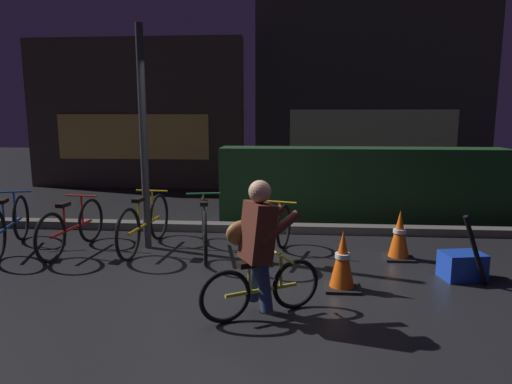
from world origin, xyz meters
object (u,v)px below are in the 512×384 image
(blue_crate, at_px, (462,266))
(parked_bike_center_right, at_px, (204,227))
(traffic_cone_near, at_px, (343,261))
(traffic_cone_far, at_px, (399,235))
(parked_bike_center_left, at_px, (145,224))
(parked_bike_right_mid, at_px, (273,234))
(street_post, at_px, (144,140))
(closed_umbrella, at_px, (475,251))
(parked_bike_left_mid, at_px, (72,227))
(parked_bike_leftmost, at_px, (9,225))
(cyclist, at_px, (258,248))

(blue_crate, bearing_deg, parked_bike_center_right, 166.59)
(parked_bike_center_right, relative_size, traffic_cone_near, 2.59)
(traffic_cone_near, distance_m, traffic_cone_far, 1.36)
(parked_bike_center_left, distance_m, traffic_cone_near, 2.80)
(parked_bike_right_mid, xyz_separation_m, traffic_cone_far, (1.59, 0.10, -0.01))
(street_post, distance_m, closed_umbrella, 4.20)
(parked_bike_right_mid, distance_m, traffic_cone_far, 1.59)
(parked_bike_left_mid, height_order, parked_bike_right_mid, parked_bike_left_mid)
(street_post, height_order, closed_umbrella, street_post)
(closed_umbrella, bearing_deg, traffic_cone_far, -84.37)
(parked_bike_center_right, distance_m, traffic_cone_near, 2.02)
(traffic_cone_near, bearing_deg, parked_bike_leftmost, 166.33)
(traffic_cone_far, bearing_deg, parked_bike_left_mid, -179.66)
(parked_bike_left_mid, distance_m, traffic_cone_near, 3.60)
(parked_bike_leftmost, height_order, parked_bike_left_mid, parked_bike_leftmost)
(street_post, relative_size, parked_bike_leftmost, 1.84)
(blue_crate, distance_m, closed_umbrella, 0.35)
(parked_bike_left_mid, distance_m, parked_bike_center_right, 1.77)
(parked_bike_leftmost, xyz_separation_m, parked_bike_center_right, (2.64, 0.07, 0.00))
(parked_bike_center_left, xyz_separation_m, cyclist, (1.68, -1.93, 0.28))
(traffic_cone_near, height_order, blue_crate, traffic_cone_near)
(cyclist, bearing_deg, traffic_cone_near, 10.57)
(parked_bike_leftmost, relative_size, traffic_cone_far, 2.55)
(closed_umbrella, bearing_deg, parked_bike_leftmost, -34.48)
(parked_bike_center_left, height_order, parked_bike_right_mid, parked_bike_center_left)
(street_post, relative_size, traffic_cone_far, 4.70)
(parked_bike_right_mid, xyz_separation_m, blue_crate, (2.12, -0.58, -0.17))
(traffic_cone_near, bearing_deg, blue_crate, 16.35)
(parked_bike_center_right, distance_m, closed_umbrella, 3.22)
(traffic_cone_near, distance_m, blue_crate, 1.43)
(parked_bike_center_right, distance_m, traffic_cone_far, 2.51)
(parked_bike_leftmost, distance_m, parked_bike_left_mid, 0.88)
(parked_bike_left_mid, relative_size, closed_umbrella, 1.84)
(parked_bike_leftmost, bearing_deg, traffic_cone_near, -119.18)
(parked_bike_center_left, distance_m, traffic_cone_far, 3.34)
(parked_bike_left_mid, xyz_separation_m, blue_crate, (4.81, -0.65, -0.18))
(parked_bike_center_left, relative_size, traffic_cone_far, 2.66)
(blue_crate, bearing_deg, traffic_cone_far, 128.25)
(parked_bike_right_mid, bearing_deg, parked_bike_center_right, 96.40)
(parked_bike_left_mid, xyz_separation_m, traffic_cone_near, (3.44, -1.05, -0.03))
(parked_bike_leftmost, bearing_deg, closed_umbrella, -114.48)
(traffic_cone_near, distance_m, closed_umbrella, 1.40)
(traffic_cone_near, bearing_deg, closed_umbrella, 6.16)
(parked_bike_left_mid, distance_m, parked_bike_center_left, 0.95)
(street_post, relative_size, parked_bike_center_right, 1.82)
(street_post, distance_m, parked_bike_right_mid, 2.12)
(traffic_cone_near, bearing_deg, parked_bike_center_right, 146.16)
(blue_crate, relative_size, closed_umbrella, 0.52)
(traffic_cone_far, height_order, blue_crate, traffic_cone_far)
(street_post, xyz_separation_m, cyclist, (1.67, -2.00, -0.85))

